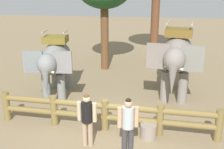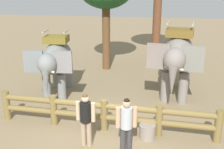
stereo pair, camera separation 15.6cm
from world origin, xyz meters
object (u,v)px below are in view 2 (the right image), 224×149
at_px(tourist_man_in_blue, 126,122).
at_px(elephant_near_left, 56,60).
at_px(tourist_woman_in_black, 86,116).
at_px(elephant_center, 178,57).
at_px(log_fence, 104,113).
at_px(feed_bucket, 147,131).

bearing_deg(tourist_man_in_blue, elephant_near_left, 131.21).
height_order(elephant_near_left, tourist_woman_in_black, elephant_near_left).
height_order(elephant_center, tourist_woman_in_black, elephant_center).
relative_size(log_fence, elephant_center, 1.99).
bearing_deg(tourist_woman_in_black, tourist_man_in_blue, -10.54).
xyz_separation_m(log_fence, tourist_man_in_blue, (0.86, -1.24, 0.38)).
relative_size(tourist_man_in_blue, feed_bucket, 3.32).
bearing_deg(feed_bucket, log_fence, 167.10).
bearing_deg(elephant_center, elephant_near_left, -172.46).
height_order(tourist_woman_in_black, feed_bucket, tourist_woman_in_black).
bearing_deg(elephant_near_left, log_fence, -46.02).
distance_m(tourist_man_in_blue, feed_bucket, 1.32).
bearing_deg(elephant_center, log_fence, -126.86).
relative_size(elephant_center, tourist_man_in_blue, 2.16).
distance_m(tourist_woman_in_black, tourist_man_in_blue, 1.23).
distance_m(log_fence, feed_bucket, 1.51).
distance_m(elephant_near_left, tourist_woman_in_black, 4.26).
bearing_deg(feed_bucket, elephant_near_left, 143.33).
height_order(log_fence, elephant_near_left, elephant_near_left).
distance_m(elephant_near_left, feed_bucket, 5.08).
distance_m(log_fence, elephant_near_left, 3.74).
bearing_deg(log_fence, elephant_near_left, 133.98).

